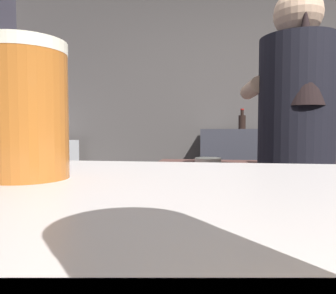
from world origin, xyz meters
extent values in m
cube|color=#534D4B|center=(0.00, 2.20, 1.35)|extent=(5.20, 0.10, 2.70)
cube|color=#53342F|center=(0.35, 0.76, 0.45)|extent=(2.10, 0.60, 0.90)
cube|color=#383943|center=(0.04, 1.92, 0.56)|extent=(0.98, 0.36, 1.12)
cube|color=white|center=(-2.06, 1.75, 0.50)|extent=(0.58, 0.55, 1.00)
cube|color=#262626|center=(-1.86, 1.46, 0.55)|extent=(0.03, 0.03, 0.36)
cube|color=#D84C4C|center=(-2.15, 1.47, 0.62)|extent=(0.10, 0.01, 0.12)
cube|color=#242F41|center=(0.05, 0.31, 0.47)|extent=(0.28, 0.20, 0.95)
cylinder|color=black|center=(0.05, 0.31, 1.24)|extent=(0.34, 0.34, 0.58)
sphere|color=#DBB18E|center=(0.05, 0.31, 1.64)|extent=(0.22, 0.22, 0.22)
cone|color=black|center=(0.05, 0.21, 1.43)|extent=(0.18, 0.18, 0.43)
cylinder|color=#DBB18E|center=(-0.13, 0.46, 1.33)|extent=(0.10, 0.32, 0.08)
cylinder|color=#DBB18E|center=(0.21, 0.48, 1.33)|extent=(0.10, 0.32, 0.08)
cylinder|color=silver|center=(-0.36, 0.69, 0.92)|extent=(0.16, 0.16, 0.04)
cube|color=silver|center=(0.33, 0.71, 0.90)|extent=(0.24, 0.05, 0.01)
cylinder|color=#BA6626|center=(-0.51, -0.96, 1.13)|extent=(0.08, 0.08, 0.12)
cylinder|color=#ECE7CE|center=(-0.51, -0.96, 1.19)|extent=(0.08, 0.08, 0.01)
cylinder|color=#32569D|center=(0.25, 1.94, 1.20)|extent=(0.06, 0.06, 0.17)
cylinder|color=#32569D|center=(0.25, 1.94, 1.32)|extent=(0.03, 0.03, 0.06)
cylinder|color=silver|center=(0.25, 1.94, 1.36)|extent=(0.03, 0.03, 0.01)
cylinder|color=black|center=(-0.05, 1.98, 1.19)|extent=(0.07, 0.07, 0.14)
cylinder|color=black|center=(-0.05, 1.98, 1.28)|extent=(0.03, 0.03, 0.05)
cylinder|color=red|center=(-0.05, 1.98, 1.31)|extent=(0.04, 0.04, 0.01)
camera|label=1|loc=(-0.34, -1.23, 1.11)|focal=33.80mm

